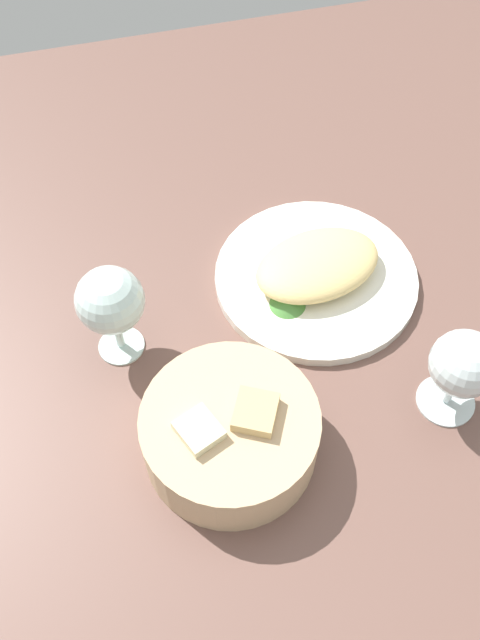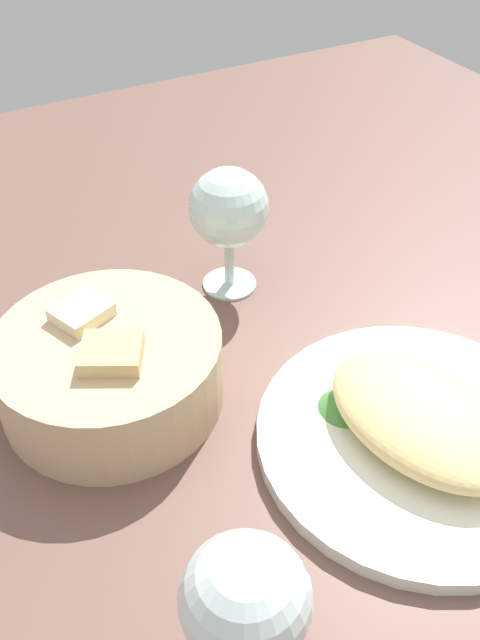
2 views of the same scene
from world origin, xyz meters
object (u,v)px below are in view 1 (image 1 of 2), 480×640
object	(u,v)px
bread_basket	(230,433)
wine_glass_far	(463,366)
plate	(316,277)
wine_glass_near	(110,303)

from	to	relation	value
bread_basket	wine_glass_far	world-z (taller)	wine_glass_far
plate	bread_basket	size ratio (longest dim) A/B	1.38
bread_basket	wine_glass_near	size ratio (longest dim) A/B	1.43
plate	wine_glass_near	xyz separation A→B (cm)	(26.21, 3.59, 8.31)
wine_glass_near	bread_basket	bearing A→B (deg)	120.21
plate	wine_glass_far	distance (cm)	23.76
plate	wine_glass_far	world-z (taller)	wine_glass_far
bread_basket	wine_glass_far	xyz separation A→B (cm)	(-25.52, 0.90, 4.22)
wine_glass_near	wine_glass_far	size ratio (longest dim) A/B	1.10
wine_glass_near	plate	bearing A→B (deg)	-172.21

